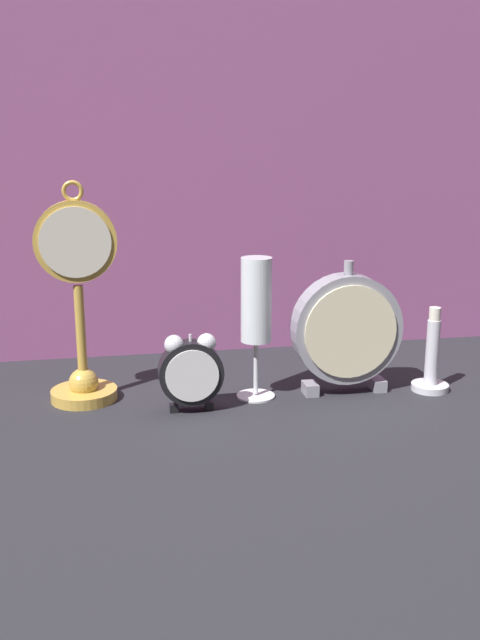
# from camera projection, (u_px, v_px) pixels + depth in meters

# --- Properties ---
(ground_plane) EXTENTS (4.00, 4.00, 0.00)m
(ground_plane) POSITION_uv_depth(u_px,v_px,m) (250.00, 415.00, 1.00)
(ground_plane) COLOR #232328
(fabric_backdrop_drape) EXTENTS (1.44, 0.01, 0.69)m
(fabric_backdrop_drape) POSITION_uv_depth(u_px,v_px,m) (214.00, 158.00, 1.22)
(fabric_backdrop_drape) COLOR #8E4C7F
(fabric_backdrop_drape) RESTS_ON ground_plane
(pocket_watch_on_stand) EXTENTS (0.12, 0.10, 0.32)m
(pocket_watch_on_stand) POSITION_uv_depth(u_px,v_px,m) (80.00, 312.00, 1.03)
(pocket_watch_on_stand) COLOR gold
(pocket_watch_on_stand) RESTS_ON ground_plane
(alarm_clock_twin_bell) EXTENTS (0.09, 0.03, 0.11)m
(alarm_clock_twin_bell) POSITION_uv_depth(u_px,v_px,m) (191.00, 369.00, 1.00)
(alarm_clock_twin_bell) COLOR black
(alarm_clock_twin_bell) RESTS_ON ground_plane
(mantel_clock_silver) EXTENTS (0.17, 0.04, 0.20)m
(mantel_clock_silver) POSITION_uv_depth(u_px,v_px,m) (347.00, 330.00, 1.06)
(mantel_clock_silver) COLOR gray
(mantel_clock_silver) RESTS_ON ground_plane
(champagne_flute) EXTENTS (0.06, 0.06, 0.21)m
(champagne_flute) POSITION_uv_depth(u_px,v_px,m) (256.00, 310.00, 1.04)
(champagne_flute) COLOR silver
(champagne_flute) RESTS_ON ground_plane
(brass_candlestick) EXTENTS (0.06, 0.06, 0.13)m
(brass_candlestick) POSITION_uv_depth(u_px,v_px,m) (431.00, 364.00, 1.09)
(brass_candlestick) COLOR silver
(brass_candlestick) RESTS_ON ground_plane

